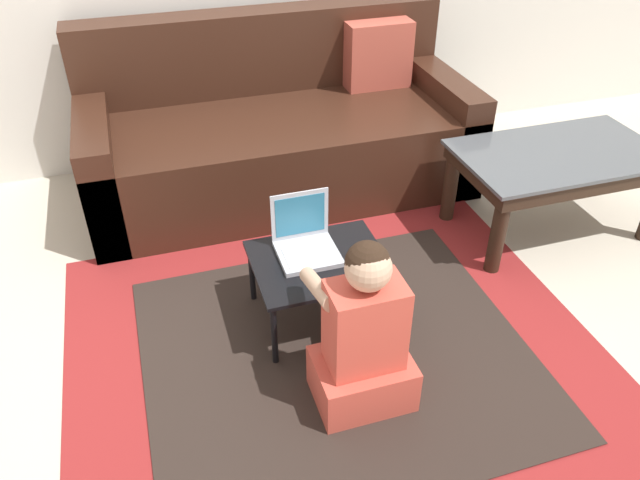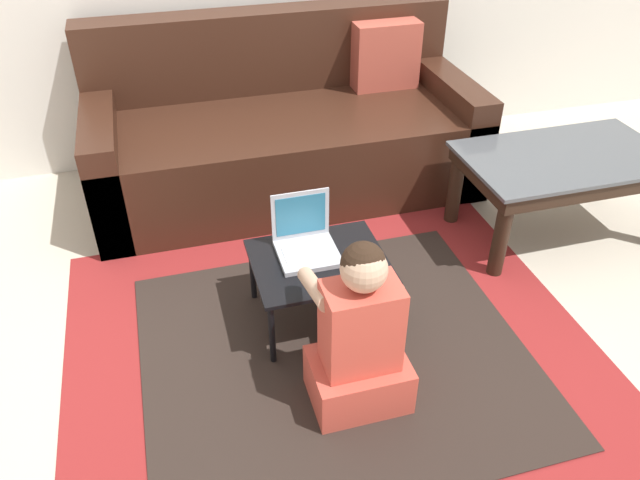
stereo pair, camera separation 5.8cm
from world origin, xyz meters
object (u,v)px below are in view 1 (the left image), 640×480
(coffee_table, at_px, (557,165))
(laptop, at_px, (306,244))
(couch, at_px, (279,133))
(computer_mouse, at_px, (362,258))
(person_seated, at_px, (364,338))
(laptop_desk, at_px, (320,267))

(coffee_table, height_order, laptop, laptop)
(couch, relative_size, computer_mouse, 17.80)
(couch, relative_size, laptop, 8.52)
(coffee_table, bearing_deg, couch, 143.35)
(person_seated, bearing_deg, computer_mouse, 70.25)
(coffee_table, bearing_deg, laptop, -169.93)
(person_seated, bearing_deg, couch, 85.93)
(laptop_desk, height_order, computer_mouse, computer_mouse)
(coffee_table, distance_m, computer_mouse, 1.17)
(coffee_table, distance_m, laptop, 1.33)
(coffee_table, height_order, person_seated, person_seated)
(couch, bearing_deg, computer_mouse, -88.78)
(laptop_desk, relative_size, person_seated, 0.77)
(laptop_desk, relative_size, laptop, 2.23)
(laptop_desk, bearing_deg, person_seated, -87.91)
(laptop, bearing_deg, computer_mouse, -32.66)
(couch, xyz_separation_m, coffee_table, (1.14, -0.85, 0.06))
(laptop_desk, bearing_deg, couch, 83.57)
(couch, height_order, laptop, couch)
(laptop_desk, height_order, laptop, laptop)
(laptop_desk, distance_m, computer_mouse, 0.17)
(coffee_table, xyz_separation_m, person_seated, (-1.26, -0.74, -0.07))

